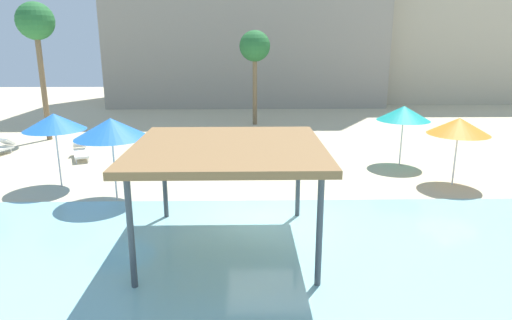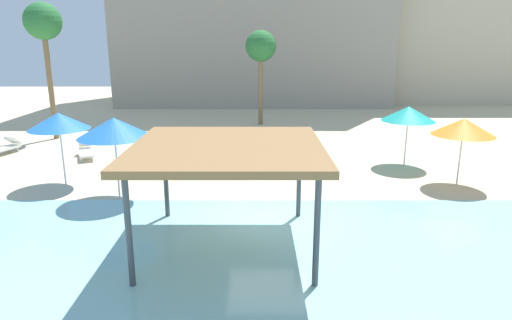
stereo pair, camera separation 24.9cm
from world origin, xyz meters
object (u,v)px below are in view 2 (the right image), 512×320
at_px(beach_umbrella_blue_2, 56,121).
at_px(palm_tree_1, 259,48).
at_px(beach_umbrella_blue_0, 112,128).
at_px(beach_umbrella_teal_1, 406,114).
at_px(palm_tree_2, 41,25).
at_px(lounge_chair_3, 1,148).
at_px(lounge_chair_2, 84,150).
at_px(shade_pavilion, 226,151).
at_px(beach_umbrella_orange_3, 461,127).
at_px(lounge_chair_4, 308,154).

relative_size(beach_umbrella_blue_2, palm_tree_1, 0.46).
distance_m(beach_umbrella_blue_0, beach_umbrella_teal_1, 11.76).
bearing_deg(palm_tree_1, beach_umbrella_blue_0, -109.43).
xyz_separation_m(beach_umbrella_blue_0, palm_tree_2, (-6.34, 9.67, 3.51)).
height_order(beach_umbrella_blue_0, lounge_chair_3, beach_umbrella_blue_0).
bearing_deg(beach_umbrella_blue_2, beach_umbrella_teal_1, 11.18).
relative_size(beach_umbrella_blue_0, lounge_chair_2, 1.41).
bearing_deg(palm_tree_1, beach_umbrella_blue_2, -120.61).
relative_size(shade_pavilion, lounge_chair_3, 2.35).
bearing_deg(shade_pavilion, beach_umbrella_teal_1, 47.65).
relative_size(shade_pavilion, beach_umbrella_orange_3, 1.86).
distance_m(lounge_chair_3, palm_tree_1, 15.14).
bearing_deg(beach_umbrella_orange_3, lounge_chair_3, 166.26).
xyz_separation_m(shade_pavilion, palm_tree_2, (-10.27, 13.27, 3.40)).
distance_m(beach_umbrella_teal_1, lounge_chair_4, 4.46).
bearing_deg(beach_umbrella_orange_3, palm_tree_2, 155.93).
relative_size(beach_umbrella_blue_2, lounge_chair_3, 1.36).
relative_size(lounge_chair_3, palm_tree_1, 0.34).
height_order(lounge_chair_2, lounge_chair_3, same).
bearing_deg(shade_pavilion, beach_umbrella_blue_0, 137.48).
bearing_deg(beach_umbrella_orange_3, lounge_chair_2, 164.77).
bearing_deg(beach_umbrella_teal_1, lounge_chair_3, 173.72).
bearing_deg(beach_umbrella_blue_2, shade_pavilion, -38.64).
bearing_deg(lounge_chair_4, lounge_chair_2, -66.62).
bearing_deg(beach_umbrella_orange_3, beach_umbrella_blue_2, 179.75).
bearing_deg(lounge_chair_3, beach_umbrella_teal_1, 101.78).
relative_size(beach_umbrella_blue_0, lounge_chair_3, 1.40).
relative_size(beach_umbrella_teal_1, lounge_chair_2, 1.29).
distance_m(shade_pavilion, lounge_chair_4, 9.29).
bearing_deg(beach_umbrella_blue_2, beach_umbrella_orange_3, -0.25).
bearing_deg(beach_umbrella_blue_2, beach_umbrella_blue_0, -31.44).
height_order(shade_pavilion, beach_umbrella_orange_3, shade_pavilion).
distance_m(palm_tree_1, palm_tree_2, 12.12).
xyz_separation_m(beach_umbrella_blue_2, palm_tree_1, (7.37, 12.46, 2.35)).
distance_m(shade_pavilion, palm_tree_2, 17.12).
height_order(lounge_chair_4, palm_tree_1, palm_tree_1).
xyz_separation_m(lounge_chair_3, palm_tree_1, (12.21, 7.79, 4.43)).
distance_m(lounge_chair_2, palm_tree_2, 7.64).
bearing_deg(beach_umbrella_blue_2, lounge_chair_2, 100.18).
xyz_separation_m(beach_umbrella_blue_0, lounge_chair_2, (-3.19, 5.59, -2.13)).
distance_m(beach_umbrella_blue_0, lounge_chair_2, 6.78).
height_order(shade_pavilion, palm_tree_1, palm_tree_1).
height_order(beach_umbrella_blue_0, beach_umbrella_orange_3, beach_umbrella_blue_0).
distance_m(beach_umbrella_blue_0, palm_tree_2, 12.08).
bearing_deg(beach_umbrella_orange_3, palm_tree_1, 119.73).
xyz_separation_m(shade_pavilion, lounge_chair_2, (-7.11, 9.19, -2.24)).
distance_m(lounge_chair_4, palm_tree_1, 10.34).
xyz_separation_m(shade_pavilion, palm_tree_1, (1.00, 17.56, 2.19)).
bearing_deg(lounge_chair_2, palm_tree_1, 114.00).
relative_size(lounge_chair_3, palm_tree_2, 0.28).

